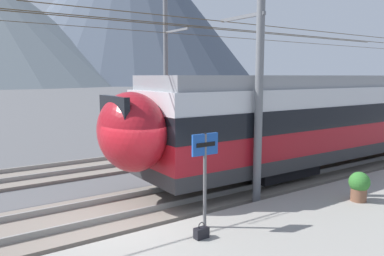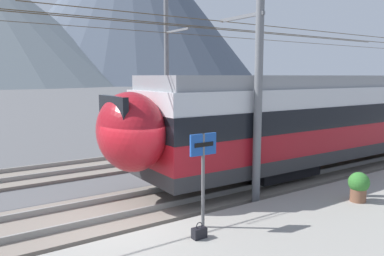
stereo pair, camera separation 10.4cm
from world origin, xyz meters
name	(u,v)px [view 1 (the left image)]	position (x,y,z in m)	size (l,w,h in m)	color
ground_plane	(128,229)	(0.00, 0.00, 0.00)	(400.00, 400.00, 0.00)	#565659
track_near	(109,212)	(0.00, 1.22, 0.07)	(120.00, 3.00, 0.28)	slate
track_far	(57,172)	(0.00, 6.66, 0.07)	(120.00, 3.00, 0.28)	slate
train_near_platform	(384,110)	(13.77, 1.22, 2.23)	(27.62, 2.91, 4.27)	#2D2D30
train_far_track	(374,99)	(22.23, 6.66, 2.23)	(27.72, 2.93, 4.27)	#2D2D30
catenary_mast_mid	(257,62)	(4.03, -0.28, 4.22)	(48.60, 1.92, 8.20)	slate
catenary_mast_far_side	(167,65)	(6.15, 8.47, 4.39)	(48.60, 2.25, 8.48)	slate
platform_sign	(205,159)	(1.27, -1.54, 1.94)	(0.70, 0.08, 2.23)	#59595B
handbag_near_sign	(201,233)	(0.84, -2.00, 0.43)	(0.32, 0.18, 0.37)	black
potted_plant_by_shelter	(359,185)	(5.99, -2.49, 0.78)	(0.58, 0.58, 0.85)	brown
mountain_right_ridge	(127,1)	(82.15, 179.42, 42.46)	(135.19, 135.19, 84.93)	#515B6B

